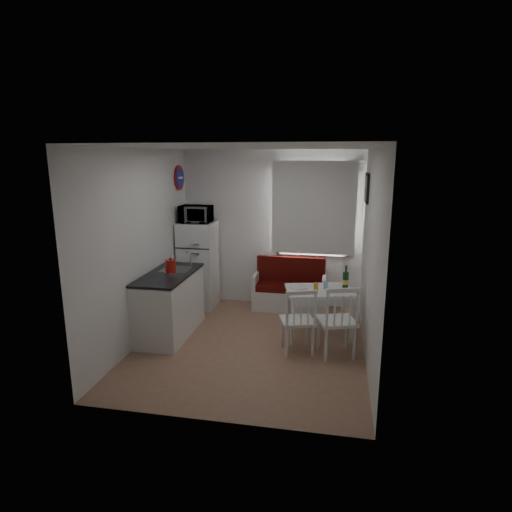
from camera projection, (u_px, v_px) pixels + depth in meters
The scene contains 22 objects.
floor at pixel (251, 345), 5.79m from camera, with size 3.00×3.50×0.02m, color #8F664C.
ceiling at pixel (250, 147), 5.20m from camera, with size 3.00×3.50×0.02m, color white.
wall_back at pixel (271, 229), 7.17m from camera, with size 3.00×0.02×2.60m, color white.
wall_front at pixel (211, 292), 3.82m from camera, with size 3.00×0.02×2.60m, color white.
wall_left at pixel (142, 247), 5.77m from camera, with size 0.02×3.50×2.60m, color white.
wall_right at pixel (370, 256), 5.22m from camera, with size 0.02×3.50×2.60m, color white.
window at pixel (314, 211), 6.94m from camera, with size 1.22×0.06×1.47m, color white.
curtain at pixel (314, 208), 6.86m from camera, with size 1.35×0.02×1.50m, color white.
kitchen_counter at pixel (170, 303), 6.06m from camera, with size 0.62×1.32×1.16m.
wall_sign at pixel (180, 178), 6.96m from camera, with size 0.40×0.40×0.03m, color navy.
picture_frame at pixel (367, 188), 6.11m from camera, with size 0.04×0.52×0.42m, color black.
bench at pixel (290, 292), 7.10m from camera, with size 1.20×0.46×0.86m.
dining_table at pixel (319, 295), 5.96m from camera, with size 1.04×0.83×0.69m.
chair_left at pixel (297, 314), 5.39m from camera, with size 0.52×0.52×0.47m.
chair_right at pixel (337, 314), 5.28m from camera, with size 0.55×0.55×0.51m.
fridge at pixel (198, 264), 7.18m from camera, with size 0.57×0.57×1.43m, color white.
microwave at pixel (196, 214), 6.94m from camera, with size 0.50×0.34×0.28m, color white.
kettle at pixel (171, 266), 5.89m from camera, with size 0.17×0.17×0.22m, color #AA170D.
wine_bottle at pixel (346, 277), 5.94m from camera, with size 0.08×0.08×0.34m, color #123A16, non-canonical shape.
drinking_glass_orange at pixel (316, 287), 5.89m from camera, with size 0.06×0.06×0.10m, color orange.
drinking_glass_blue at pixel (326, 285), 5.96m from camera, with size 0.06×0.06×0.10m, color #8EC3F1.
plate at pixel (298, 287), 6.01m from camera, with size 0.26×0.26×0.02m, color white.
Camera 1 is at (1.08, -5.26, 2.48)m, focal length 30.00 mm.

